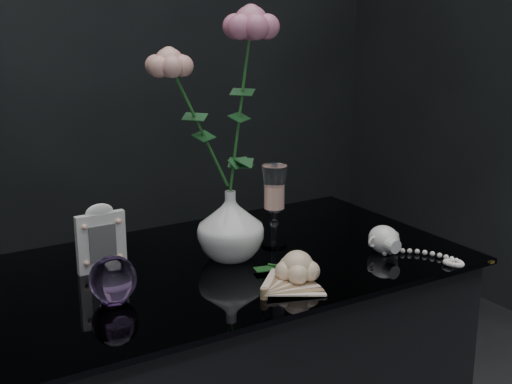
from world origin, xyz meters
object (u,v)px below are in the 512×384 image
loose_rose (297,267)px  pearl_jar (384,238)px  wine_glass (274,206)px  vase (231,225)px  picture_frame (101,237)px  paperweight (113,279)px

loose_rose → pearl_jar: 0.26m
wine_glass → vase: bearing=-170.4°
wine_glass → loose_rose: bearing=-111.2°
loose_rose → picture_frame: bearing=117.2°
vase → wine_glass: bearing=9.6°
wine_glass → paperweight: 0.43m
paperweight → wine_glass: bearing=13.8°
wine_glass → picture_frame: size_ratio=1.30×
picture_frame → loose_rose: picture_frame is taller
vase → pearl_jar: size_ratio=0.67×
wine_glass → loose_rose: (-0.08, -0.21, -0.06)m
picture_frame → loose_rose: size_ratio=0.74×
vase → loose_rose: size_ratio=0.77×
vase → wine_glass: 0.13m
loose_rose → pearl_jar: size_ratio=0.87×
paperweight → pearl_jar: 0.60m
vase → picture_frame: size_ratio=1.04×
vase → picture_frame: bearing=163.6°
vase → loose_rose: 0.19m
vase → paperweight: (-0.29, -0.08, -0.03)m
loose_rose → vase: bearing=81.4°
vase → pearl_jar: (0.30, -0.14, -0.04)m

